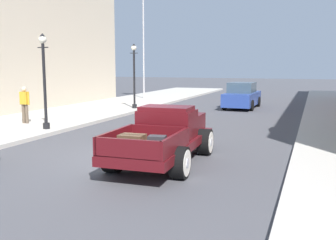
{
  "coord_description": "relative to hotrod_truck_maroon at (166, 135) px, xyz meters",
  "views": [
    {
      "loc": [
        5.04,
        -10.27,
        2.75
      ],
      "look_at": [
        0.68,
        1.2,
        1.0
      ],
      "focal_mm": 41.42,
      "sensor_mm": 36.0,
      "label": 1
    }
  ],
  "objects": [
    {
      "name": "car_background_blue",
      "position": [
        -0.39,
        14.51,
        0.01
      ],
      "size": [
        1.94,
        4.33,
        1.65
      ],
      "color": "#284293",
      "rests_on": "ground"
    },
    {
      "name": "street_lamp_near",
      "position": [
        -6.3,
        2.68,
        1.63
      ],
      "size": [
        0.5,
        0.32,
        3.85
      ],
      "color": "black",
      "rests_on": "sidewalk_left"
    },
    {
      "name": "street_lamp_far",
      "position": [
        -6.23,
        10.86,
        1.63
      ],
      "size": [
        0.5,
        0.32,
        3.85
      ],
      "color": "black",
      "rests_on": "sidewalk_left"
    },
    {
      "name": "ground_plane",
      "position": [
        -1.1,
        0.06,
        -0.75
      ],
      "size": [
        140.0,
        140.0,
        0.0
      ],
      "primitive_type": "plane",
      "color": "#47474C"
    },
    {
      "name": "hotrod_truck_maroon",
      "position": [
        0.0,
        0.0,
        0.0
      ],
      "size": [
        2.32,
        4.99,
        1.58
      ],
      "color": "#510F14",
      "rests_on": "ground"
    },
    {
      "name": "flagpole",
      "position": [
        -8.37,
        17.49,
        5.02
      ],
      "size": [
        1.74,
        0.16,
        9.16
      ],
      "color": "#B2B2B7",
      "rests_on": "sidewalk_left"
    },
    {
      "name": "pedestrian_sidewalk_left",
      "position": [
        -8.15,
        3.59,
        0.33
      ],
      "size": [
        0.53,
        0.22,
        1.65
      ],
      "color": "brown",
      "rests_on": "sidewalk_left"
    }
  ]
}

